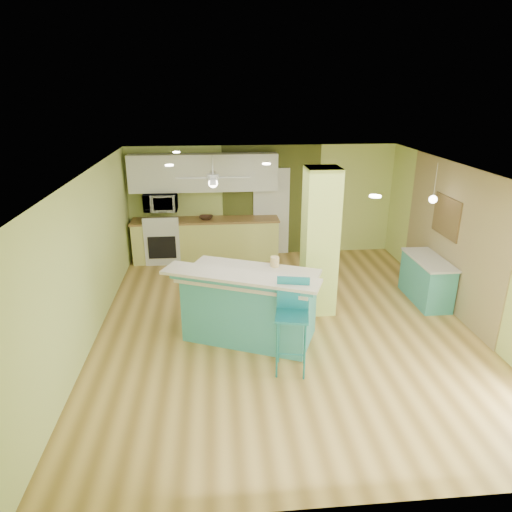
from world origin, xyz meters
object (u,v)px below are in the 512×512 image
at_px(peninsula, 250,304).
at_px(fruit_bowl, 206,218).
at_px(bar_stool, 292,310).
at_px(side_counter, 426,280).
at_px(canister, 275,262).

bearing_deg(peninsula, fruit_bowl, 124.23).
xyz_separation_m(peninsula, bar_stool, (0.51, -0.88, 0.32)).
bearing_deg(fruit_bowl, side_counter, -32.17).
bearing_deg(bar_stool, canister, 105.54).
height_order(side_counter, canister, canister).
distance_m(peninsula, bar_stool, 1.07).
height_order(bar_stool, fruit_bowl, bar_stool).
height_order(bar_stool, canister, bar_stool).
bearing_deg(peninsula, canister, 58.31).
bearing_deg(fruit_bowl, peninsula, -78.91).
relative_size(peninsula, canister, 15.54).
height_order(fruit_bowl, canister, canister).
distance_m(bar_stool, canister, 1.21).
bearing_deg(peninsula, bar_stool, -36.96).
bearing_deg(side_counter, canister, -166.15).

